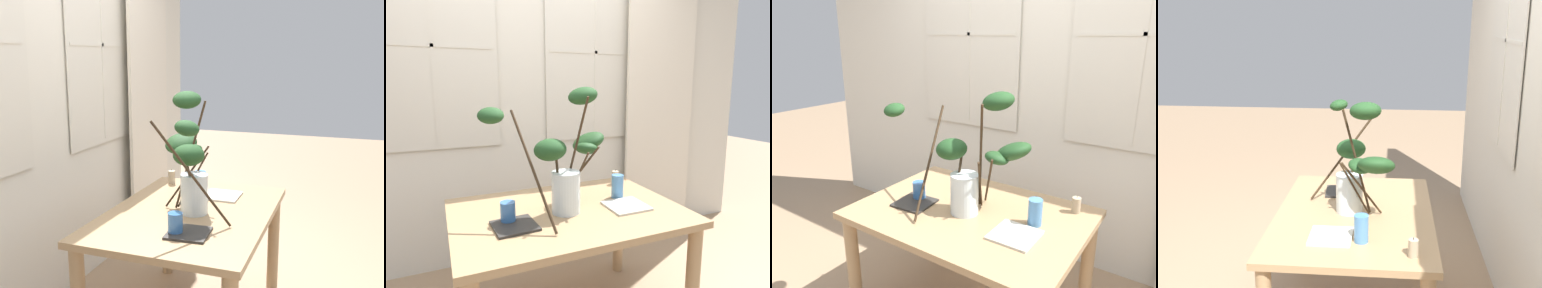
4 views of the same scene
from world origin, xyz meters
The scene contains 9 objects.
back_wall_with_windows centered at (0.00, 1.01, 1.35)m, with size 4.58×0.14×2.68m.
curtain_sheer_side centered at (1.29, 0.87, 1.19)m, with size 0.72×0.03×2.38m, color silver.
dining_table centered at (0.00, 0.00, 0.62)m, with size 1.28×0.92×0.74m.
vase_with_branches centered at (0.01, 0.01, 1.05)m, with size 0.84×0.57×0.71m.
drinking_glass_blue_left centered at (-0.35, -0.05, 0.79)m, with size 0.08×0.08×0.11m, color #386BAD.
drinking_glass_blue_right centered at (0.37, 0.07, 0.81)m, with size 0.08×0.08×0.15m, color #4C84BC.
plate_square_left centered at (-0.33, -0.11, 0.74)m, with size 0.21×0.21×0.01m, color #2D2B28.
plate_square_right centered at (0.33, -0.10, 0.74)m, with size 0.23×0.23×0.01m, color silver.
pillar_candle centered at (0.50, 0.33, 0.78)m, with size 0.05×0.05×0.10m.
Camera 1 is at (-2.36, -0.86, 1.64)m, focal length 42.03 mm.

